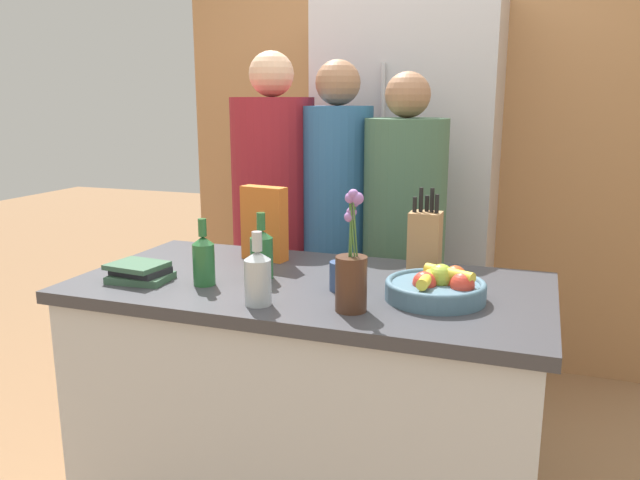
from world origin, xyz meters
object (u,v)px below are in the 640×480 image
fruit_bowl (438,287)px  flower_vase (351,274)px  cereal_box (264,223)px  bottle_oil (262,252)px  refrigerator (408,195)px  person_in_blue (337,226)px  coffee_mug (342,276)px  book_stack (140,272)px  person_at_sink (274,220)px  bottle_wine (258,276)px  person_in_red_tee (403,242)px  knife_block (425,242)px  bottle_vinegar (204,259)px

fruit_bowl → flower_vase: (-0.21, -0.18, 0.07)m
fruit_bowl → flower_vase: 0.29m
cereal_box → bottle_oil: bearing=-67.6°
refrigerator → person_in_blue: refrigerator is taller
coffee_mug → book_stack: coffee_mug is taller
cereal_box → person_at_sink: person_at_sink is taller
bottle_wine → person_in_red_tee: size_ratio=0.14×
refrigerator → knife_block: 1.16m
fruit_bowl → person_in_blue: (-0.57, 0.78, -0.00)m
bottle_vinegar → bottle_wine: bearing=-26.4°
person_at_sink → flower_vase: bearing=-34.9°
book_stack → bottle_wine: 0.48m
coffee_mug → person_at_sink: person_at_sink is taller
refrigerator → knife_block: refrigerator is taller
flower_vase → coffee_mug: flower_vase is taller
fruit_bowl → flower_vase: flower_vase is taller
person_in_red_tee → knife_block: bearing=-82.2°
bottle_vinegar → person_at_sink: bearing=98.8°
fruit_bowl → bottle_oil: (-0.59, 0.04, 0.05)m
coffee_mug → person_in_blue: (-0.27, 0.78, -0.01)m
person_in_blue → person_in_red_tee: person_in_blue is taller
coffee_mug → person_at_sink: size_ratio=0.07×
cereal_box → book_stack: 0.49m
knife_block → bottle_wine: size_ratio=1.37×
fruit_bowl → bottle_vinegar: size_ratio=1.38×
book_stack → person_in_red_tee: 1.12m
coffee_mug → book_stack: (-0.66, -0.13, -0.02)m
bottle_vinegar → flower_vase: bearing=-9.4°
coffee_mug → person_in_red_tee: person_in_red_tee is taller
knife_block → cereal_box: size_ratio=1.09×
bottle_wine → person_in_red_tee: bearing=77.3°
refrigerator → book_stack: (-0.57, -1.52, -0.07)m
person_at_sink → fruit_bowl: bearing=-20.8°
cereal_box → coffee_mug: 0.48m
bottle_vinegar → bottle_oil: bearing=43.6°
fruit_bowl → bottle_oil: bottle_oil is taller
knife_block → person_in_blue: (-0.48, 0.51, -0.07)m
fruit_bowl → bottle_wine: 0.54m
knife_block → bottle_oil: knife_block is taller
fruit_bowl → bottle_vinegar: (-0.73, -0.10, 0.05)m
knife_block → book_stack: bearing=-155.5°
knife_block → cereal_box: (-0.60, 0.00, 0.02)m
flower_vase → person_in_red_tee: person_in_red_tee is taller
flower_vase → person_at_sink: (-0.65, 0.94, -0.06)m
flower_vase → person_in_red_tee: (-0.05, 0.93, -0.11)m
knife_block → coffee_mug: bearing=-127.9°
bottle_oil → person_at_sink: 0.78m
knife_block → bottle_oil: size_ratio=1.34×
bottle_oil → person_in_red_tee: 0.79m
fruit_bowl → knife_block: knife_block is taller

